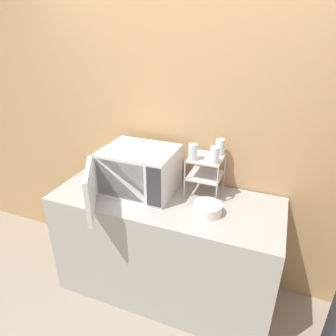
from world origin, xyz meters
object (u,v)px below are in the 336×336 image
microwave (138,171)px  bowl (208,209)px  glass_front_left (193,152)px  glass_front_right (214,155)px  glass_back_right (220,147)px  dish_rack (206,168)px

microwave → bowl: microwave is taller
glass_front_left → glass_front_right: (0.15, 0.00, 0.00)m
glass_back_right → glass_front_right: (-0.00, -0.16, 0.00)m
microwave → glass_front_left: bearing=9.8°
glass_front_left → bowl: size_ratio=0.61×
glass_front_left → bowl: bearing=-46.7°
glass_back_right → dish_rack: bearing=-132.7°
glass_front_left → glass_back_right: bearing=46.2°
glass_front_right → bowl: glass_front_right is taller
glass_front_left → dish_rack: bearing=45.0°
bowl → glass_front_left: bearing=133.3°
microwave → glass_front_right: bearing=7.2°
microwave → dish_rack: size_ratio=2.68×
glass_back_right → glass_front_right: same height
glass_front_right → bowl: size_ratio=0.61×
microwave → dish_rack: 0.51m
bowl → microwave: bearing=168.9°
microwave → glass_front_left: (0.41, 0.07, 0.19)m
glass_back_right → bowl: (0.02, -0.35, -0.32)m
microwave → glass_front_left: size_ratio=6.70×
glass_front_right → glass_front_left: bearing=-179.8°
microwave → glass_back_right: 0.64m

